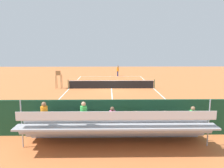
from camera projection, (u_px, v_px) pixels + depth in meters
ground_plane at (111, 88)px, 26.05m from camera, size 60.00×60.00×0.00m
court_line_markings at (111, 88)px, 26.09m from camera, size 10.10×22.20×0.01m
tennis_net at (111, 84)px, 25.97m from camera, size 10.30×0.10×1.07m
backdrop_wall at (115, 117)px, 12.08m from camera, size 18.00×0.16×2.00m
bleacher_stand at (114, 127)px, 10.79m from camera, size 9.06×2.40×2.48m
umpire_chair at (59, 78)px, 25.74m from camera, size 0.67×0.67×2.14m
courtside_bench at (168, 120)px, 12.92m from camera, size 1.80×0.40×0.93m
equipment_bag at (138, 128)px, 12.83m from camera, size 0.90×0.36×0.36m
tennis_player at (118, 70)px, 37.04m from camera, size 0.47×0.56×1.93m
tennis_racket at (111, 76)px, 37.54m from camera, size 0.58×0.41×0.03m
tennis_ball_near at (113, 77)px, 35.62m from camera, size 0.07×0.07×0.07m
tennis_ball_far at (127, 78)px, 35.00m from camera, size 0.07×0.07×0.07m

